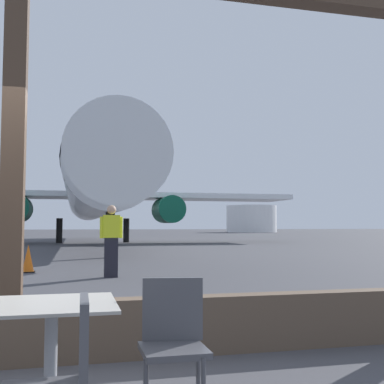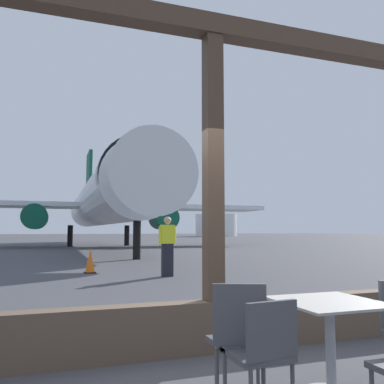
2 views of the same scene
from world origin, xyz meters
TOP-DOWN VIEW (x-y plane):
  - ground_plane at (0.00, 40.00)m, footprint 220.00×220.00m
  - window_frame at (0.00, 0.00)m, footprint 9.12×0.24m
  - dining_table at (0.42, -1.46)m, footprint 0.79×0.79m
  - cafe_chair_window_right at (1.18, -1.54)m, footprint 0.44×0.44m
  - cafe_chair_aisle_left at (0.50, -2.26)m, footprint 0.40×0.40m
  - airplane at (1.90, 28.34)m, footprint 28.79×35.62m
  - ground_crew_worker at (1.42, 7.13)m, footprint 0.56×0.22m
  - traffic_cone at (-0.63, 8.86)m, footprint 0.36×0.36m
  - fuel_storage_tank at (32.17, 78.20)m, footprint 9.18×9.18m

SIDE VIEW (x-z plane):
  - ground_plane at x=0.00m, z-range 0.00..0.00m
  - traffic_cone at x=-0.63m, z-range -0.02..0.73m
  - dining_table at x=0.42m, z-range 0.06..0.83m
  - cafe_chair_window_right at x=1.18m, z-range 0.09..0.99m
  - cafe_chair_aisle_left at x=0.50m, z-range 0.09..1.00m
  - ground_crew_worker at x=1.42m, z-range 0.03..1.77m
  - window_frame at x=0.00m, z-range -0.51..3.37m
  - fuel_storage_tank at x=32.17m, z-range 0.00..4.90m
  - airplane at x=1.90m, z-range -1.63..8.94m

